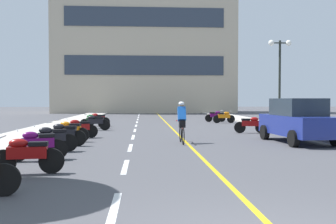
# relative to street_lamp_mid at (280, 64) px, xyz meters

# --- Properties ---
(ground_plane) EXTENTS (140.00, 140.00, 0.00)m
(ground_plane) POSITION_rel_street_lamp_mid_xyz_m (-7.03, 1.49, -4.03)
(ground_plane) COLOR #47474C
(curb_left) EXTENTS (2.40, 72.00, 0.12)m
(curb_left) POSITION_rel_street_lamp_mid_xyz_m (-14.23, 4.49, -3.97)
(curb_left) COLOR #B7B2A8
(curb_left) RESTS_ON ground
(curb_right) EXTENTS (2.40, 72.00, 0.12)m
(curb_right) POSITION_rel_street_lamp_mid_xyz_m (0.17, 4.49, -3.97)
(curb_right) COLOR #B7B2A8
(curb_right) RESTS_ON ground
(lane_dash_0) EXTENTS (0.14, 2.20, 0.01)m
(lane_dash_0) POSITION_rel_street_lamp_mid_xyz_m (-9.03, -17.51, -4.02)
(lane_dash_0) COLOR silver
(lane_dash_0) RESTS_ON ground
(lane_dash_1) EXTENTS (0.14, 2.20, 0.01)m
(lane_dash_1) POSITION_rel_street_lamp_mid_xyz_m (-9.03, -13.51, -4.02)
(lane_dash_1) COLOR silver
(lane_dash_1) RESTS_ON ground
(lane_dash_2) EXTENTS (0.14, 2.20, 0.01)m
(lane_dash_2) POSITION_rel_street_lamp_mid_xyz_m (-9.03, -9.51, -4.02)
(lane_dash_2) COLOR silver
(lane_dash_2) RESTS_ON ground
(lane_dash_3) EXTENTS (0.14, 2.20, 0.01)m
(lane_dash_3) POSITION_rel_street_lamp_mid_xyz_m (-9.03, -5.51, -4.02)
(lane_dash_3) COLOR silver
(lane_dash_3) RESTS_ON ground
(lane_dash_4) EXTENTS (0.14, 2.20, 0.01)m
(lane_dash_4) POSITION_rel_street_lamp_mid_xyz_m (-9.03, -1.51, -4.02)
(lane_dash_4) COLOR silver
(lane_dash_4) RESTS_ON ground
(lane_dash_5) EXTENTS (0.14, 2.20, 0.01)m
(lane_dash_5) POSITION_rel_street_lamp_mid_xyz_m (-9.03, 2.49, -4.02)
(lane_dash_5) COLOR silver
(lane_dash_5) RESTS_ON ground
(lane_dash_6) EXTENTS (0.14, 2.20, 0.01)m
(lane_dash_6) POSITION_rel_street_lamp_mid_xyz_m (-9.03, 6.49, -4.02)
(lane_dash_6) COLOR silver
(lane_dash_6) RESTS_ON ground
(lane_dash_7) EXTENTS (0.14, 2.20, 0.01)m
(lane_dash_7) POSITION_rel_street_lamp_mid_xyz_m (-9.03, 10.49, -4.02)
(lane_dash_7) COLOR silver
(lane_dash_7) RESTS_ON ground
(lane_dash_8) EXTENTS (0.14, 2.20, 0.01)m
(lane_dash_8) POSITION_rel_street_lamp_mid_xyz_m (-9.03, 14.49, -4.02)
(lane_dash_8) COLOR silver
(lane_dash_8) RESTS_ON ground
(lane_dash_9) EXTENTS (0.14, 2.20, 0.01)m
(lane_dash_9) POSITION_rel_street_lamp_mid_xyz_m (-9.03, 18.49, -4.02)
(lane_dash_9) COLOR silver
(lane_dash_9) RESTS_ON ground
(lane_dash_10) EXTENTS (0.14, 2.20, 0.01)m
(lane_dash_10) POSITION_rel_street_lamp_mid_xyz_m (-9.03, 22.49, -4.02)
(lane_dash_10) COLOR silver
(lane_dash_10) RESTS_ON ground
(lane_dash_11) EXTENTS (0.14, 2.20, 0.01)m
(lane_dash_11) POSITION_rel_street_lamp_mid_xyz_m (-9.03, 26.49, -4.02)
(lane_dash_11) COLOR silver
(lane_dash_11) RESTS_ON ground
(centre_line_yellow) EXTENTS (0.12, 66.00, 0.01)m
(centre_line_yellow) POSITION_rel_street_lamp_mid_xyz_m (-6.78, 4.49, -4.02)
(centre_line_yellow) COLOR gold
(centre_line_yellow) RESTS_ON ground
(office_building) EXTENTS (24.01, 9.84, 20.40)m
(office_building) POSITION_rel_street_lamp_mid_xyz_m (-8.30, 30.35, 6.17)
(office_building) COLOR #BCAD93
(office_building) RESTS_ON ground
(street_lamp_mid) EXTENTS (1.46, 0.36, 5.37)m
(street_lamp_mid) POSITION_rel_street_lamp_mid_xyz_m (0.00, 0.00, 0.00)
(street_lamp_mid) COLOR black
(street_lamp_mid) RESTS_ON curb_right
(parked_car_near) EXTENTS (2.16, 4.31, 1.82)m
(parked_car_near) POSITION_rel_street_lamp_mid_xyz_m (-2.22, -8.27, -3.11)
(parked_car_near) COLOR black
(parked_car_near) RESTS_ON ground
(motorcycle_1) EXTENTS (1.70, 0.60, 0.92)m
(motorcycle_1) POSITION_rel_street_lamp_mid_xyz_m (-11.31, -14.40, -3.55)
(motorcycle_1) COLOR black
(motorcycle_1) RESTS_ON ground
(motorcycle_2) EXTENTS (1.63, 0.81, 0.92)m
(motorcycle_2) POSITION_rel_street_lamp_mid_xyz_m (-11.62, -12.34, -3.55)
(motorcycle_2) COLOR black
(motorcycle_2) RESTS_ON ground
(motorcycle_3) EXTENTS (1.66, 0.72, 0.92)m
(motorcycle_3) POSITION_rel_street_lamp_mid_xyz_m (-11.63, -10.56, -3.55)
(motorcycle_3) COLOR black
(motorcycle_3) RESTS_ON ground
(motorcycle_4) EXTENTS (1.70, 0.60, 0.92)m
(motorcycle_4) POSITION_rel_street_lamp_mid_xyz_m (-11.58, -8.82, -3.55)
(motorcycle_4) COLOR black
(motorcycle_4) RESTS_ON ground
(motorcycle_5) EXTENTS (1.67, 0.68, 0.92)m
(motorcycle_5) POSITION_rel_street_lamp_mid_xyz_m (-11.65, -7.31, -3.55)
(motorcycle_5) COLOR black
(motorcycle_5) RESTS_ON ground
(motorcycle_6) EXTENTS (1.64, 0.80, 0.92)m
(motorcycle_6) POSITION_rel_street_lamp_mid_xyz_m (-11.49, -5.86, -3.55)
(motorcycle_6) COLOR black
(motorcycle_6) RESTS_ON ground
(motorcycle_7) EXTENTS (1.69, 0.60, 0.92)m
(motorcycle_7) POSITION_rel_street_lamp_mid_xyz_m (-2.90, -3.77, -3.55)
(motorcycle_7) COLOR black
(motorcycle_7) RESTS_ON ground
(motorcycle_8) EXTENTS (1.70, 0.60, 0.92)m
(motorcycle_8) POSITION_rel_street_lamp_mid_xyz_m (-11.31, -1.32, -3.55)
(motorcycle_8) COLOR black
(motorcycle_8) RESTS_ON ground
(motorcycle_9) EXTENTS (1.70, 0.60, 0.92)m
(motorcycle_9) POSITION_rel_street_lamp_mid_xyz_m (-11.58, 0.10, -3.55)
(motorcycle_9) COLOR black
(motorcycle_9) RESTS_ON ground
(motorcycle_10) EXTENTS (1.65, 0.77, 0.92)m
(motorcycle_10) POSITION_rel_street_lamp_mid_xyz_m (-11.57, 2.16, -3.55)
(motorcycle_10) COLOR black
(motorcycle_10) RESTS_ON ground
(motorcycle_11) EXTENTS (1.70, 0.60, 0.92)m
(motorcycle_11) POSITION_rel_street_lamp_mid_xyz_m (-2.44, 5.05, -3.55)
(motorcycle_11) COLOR black
(motorcycle_11) RESTS_ON ground
(motorcycle_12) EXTENTS (1.70, 0.60, 0.92)m
(motorcycle_12) POSITION_rel_street_lamp_mid_xyz_m (-2.78, 6.71, -3.55)
(motorcycle_12) COLOR black
(motorcycle_12) RESTS_ON ground
(cyclist_rider) EXTENTS (0.42, 1.77, 1.71)m
(cyclist_rider) POSITION_rel_street_lamp_mid_xyz_m (-6.99, -8.14, -3.14)
(cyclist_rider) COLOR black
(cyclist_rider) RESTS_ON ground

